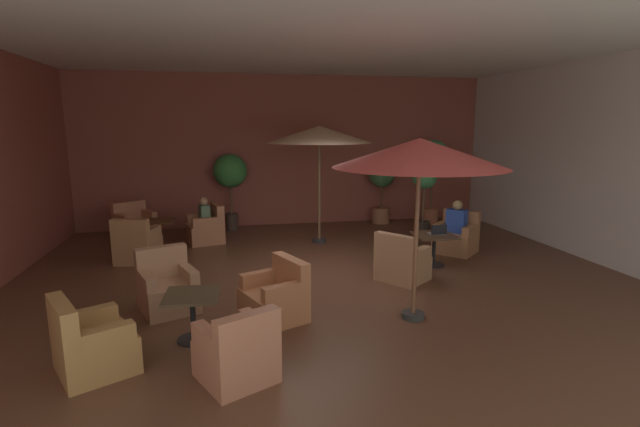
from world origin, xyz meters
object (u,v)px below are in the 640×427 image
at_px(armchair_front_right_south, 207,229).
at_px(potted_tree_right_corner, 433,163).
at_px(armchair_front_left_east, 402,263).
at_px(patio_umbrella_tall_red, 319,135).
at_px(cafe_table_front_left, 434,242).
at_px(armchair_mid_center_west, 91,345).
at_px(open_laptop, 438,232).
at_px(armchair_mid_center_south, 167,288).
at_px(armchair_front_right_east, 137,245).
at_px(armchair_mid_center_north, 237,353).
at_px(potted_tree_left_corner, 230,174).
at_px(iced_drink_cup, 437,230).
at_px(armchair_front_left_north, 456,237).
at_px(patron_blue_shirt, 457,219).
at_px(cafe_table_front_right, 158,226).
at_px(armchair_front_right_north, 135,226).
at_px(patio_umbrella_center_beige, 420,154).
at_px(potted_tree_mid_right, 382,182).
at_px(armchair_mid_center_east, 276,298).
at_px(cafe_table_mid_center, 192,307).
at_px(potted_tree_mid_left, 424,185).
at_px(patron_by_window, 204,213).

bearing_deg(armchair_front_right_south, potted_tree_right_corner, 8.17).
bearing_deg(armchair_front_left_east, patio_umbrella_tall_red, 106.42).
height_order(cafe_table_front_left, armchair_mid_center_west, armchair_mid_center_west).
xyz_separation_m(armchair_mid_center_west, open_laptop, (5.51, 2.91, 0.35)).
height_order(armchair_mid_center_south, potted_tree_right_corner, potted_tree_right_corner).
distance_m(armchair_front_right_east, armchair_mid_center_north, 5.19).
relative_size(potted_tree_left_corner, iced_drink_cup, 17.94).
relative_size(armchair_front_left_north, patron_blue_shirt, 1.56).
distance_m(armchair_front_right_east, armchair_mid_center_west, 4.35).
distance_m(cafe_table_front_right, patron_blue_shirt, 6.53).
bearing_deg(iced_drink_cup, armchair_front_left_east, -141.33).
bearing_deg(armchair_front_left_east, armchair_front_right_north, 141.68).
bearing_deg(armchair_mid_center_west, patron_blue_shirt, 30.19).
bearing_deg(open_laptop, patio_umbrella_center_beige, -122.46).
distance_m(armchair_front_right_south, armchair_mid_center_west, 5.75).
xyz_separation_m(cafe_table_front_right, potted_tree_mid_right, (5.74, 1.54, 0.64)).
relative_size(patio_umbrella_center_beige, patron_blue_shirt, 3.67).
bearing_deg(armchair_front_right_east, armchair_mid_center_north, -69.35).
distance_m(armchair_mid_center_west, patio_umbrella_tall_red, 6.66).
height_order(armchair_mid_center_south, potted_tree_mid_right, potted_tree_mid_right).
xyz_separation_m(armchair_mid_center_north, patron_blue_shirt, (4.73, 4.18, 0.43)).
relative_size(cafe_table_front_left, potted_tree_mid_right, 0.46).
relative_size(patio_umbrella_tall_red, potted_tree_left_corner, 1.36).
xyz_separation_m(armchair_mid_center_north, armchair_mid_center_west, (-1.58, 0.51, 0.00)).
bearing_deg(armchair_front_left_east, patio_umbrella_center_beige, -105.57).
height_order(cafe_table_front_right, armchair_mid_center_east, armchair_mid_center_east).
height_order(potted_tree_mid_right, patron_blue_shirt, potted_tree_mid_right).
relative_size(armchair_front_left_east, armchair_mid_center_north, 1.08).
distance_m(armchair_mid_center_north, armchair_mid_center_east, 1.63).
xyz_separation_m(cafe_table_front_left, armchair_mid_center_west, (-5.45, -2.91, -0.16)).
bearing_deg(potted_tree_right_corner, cafe_table_mid_center, -135.14).
distance_m(armchair_mid_center_east, armchair_mid_center_south, 1.67).
bearing_deg(armchair_front_right_east, patio_umbrella_tall_red, 11.83).
distance_m(cafe_table_mid_center, potted_tree_mid_right, 7.94).
height_order(cafe_table_front_right, cafe_table_mid_center, same).
relative_size(armchair_front_right_north, armchair_mid_center_north, 1.10).
bearing_deg(armchair_front_left_east, potted_tree_mid_right, 75.18).
relative_size(armchair_mid_center_south, armchair_mid_center_west, 0.95).
relative_size(patron_blue_shirt, open_laptop, 2.12).
distance_m(armchair_front_right_north, potted_tree_left_corner, 2.62).
xyz_separation_m(cafe_table_front_left, potted_tree_mid_left, (0.84, 2.41, 0.77)).
xyz_separation_m(cafe_table_front_right, armchair_mid_center_south, (0.61, -3.72, -0.17)).
bearing_deg(cafe_table_front_right, iced_drink_cup, -23.13).
xyz_separation_m(armchair_front_right_north, patron_blue_shirt, (6.94, -2.59, 0.41)).
distance_m(potted_tree_left_corner, iced_drink_cup, 5.53).
bearing_deg(patron_by_window, armchair_front_left_east, -44.72).
xyz_separation_m(armchair_front_right_south, potted_tree_mid_right, (4.69, 1.27, 0.81)).
height_order(armchair_front_right_south, patron_blue_shirt, patron_blue_shirt).
bearing_deg(cafe_table_front_left, potted_tree_mid_left, 70.74).
relative_size(armchair_front_right_south, patio_umbrella_center_beige, 0.36).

